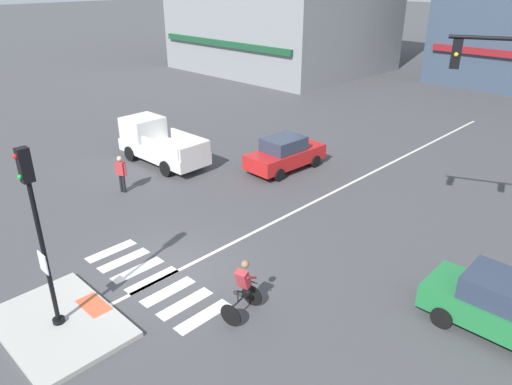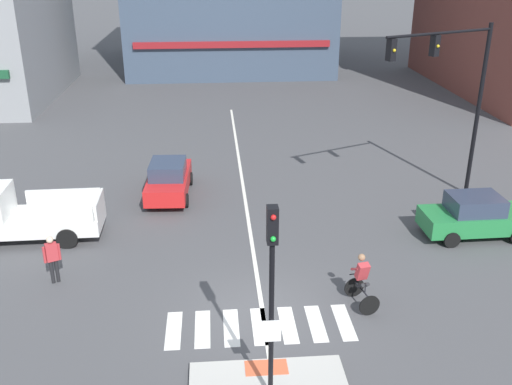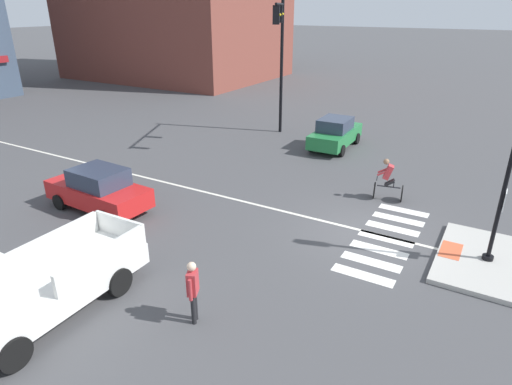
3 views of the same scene
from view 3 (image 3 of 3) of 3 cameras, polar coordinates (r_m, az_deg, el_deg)
ground_plane at (r=15.31m, az=13.99°, el=-5.18°), size 300.00×300.00×0.00m
traffic_island at (r=14.89m, az=27.84°, el=-7.92°), size 3.93×2.73×0.15m
tactile_pad_front at (r=14.87m, az=24.03°, el=-6.86°), size 1.10×0.60×0.01m
signal_pole at (r=13.71m, az=30.25°, el=3.23°), size 0.44×0.38×4.99m
crosswalk_stripe_a at (r=13.08m, az=13.73°, el=-10.42°), size 0.44×1.80×0.01m
crosswalk_stripe_b at (r=13.76m, az=14.78°, el=-8.71°), size 0.44×1.80×0.01m
crosswalk_stripe_c at (r=14.46m, az=15.72°, el=-7.16°), size 0.44×1.80×0.01m
crosswalk_stripe_d at (r=15.17m, az=16.57°, el=-5.76°), size 0.44×1.80×0.01m
crosswalk_stripe_e at (r=15.89m, az=17.34°, el=-4.48°), size 0.44×1.80×0.01m
crosswalk_stripe_f at (r=16.62m, az=18.04°, el=-3.31°), size 0.44×1.80×0.01m
crosswalk_stripe_g at (r=17.36m, az=18.68°, el=-2.24°), size 0.44×1.80×0.01m
lane_centre_line at (r=20.16m, az=-14.01°, el=1.87°), size 0.14×28.00×0.01m
traffic_light_mast at (r=24.54m, az=3.18°, el=18.52°), size 5.01×2.36×7.40m
car_green_cross_right at (r=23.95m, az=10.28°, el=7.61°), size 4.14×1.91×1.64m
car_red_westbound_far at (r=17.24m, az=-19.81°, el=0.36°), size 1.98×4.17×1.64m
pickup_truck_white_cross_left at (r=11.76m, az=-27.59°, el=-11.18°), size 5.13×2.13×2.08m
cyclist at (r=17.81m, az=16.80°, el=1.71°), size 0.87×1.20×1.68m
pedestrian_at_curb_left at (r=10.65m, az=-8.22°, el=-12.14°), size 0.51×0.35×1.67m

